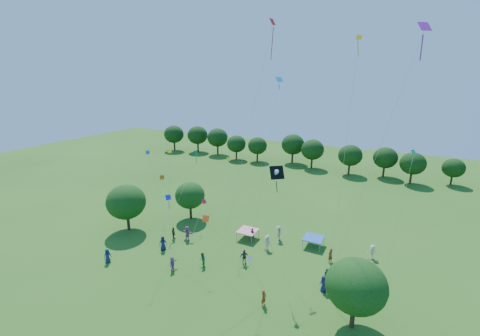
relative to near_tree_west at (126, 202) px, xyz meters
name	(u,v)px	position (x,y,z in m)	size (l,w,h in m)	color
near_tree_west	(126,202)	(0.00, 0.00, 0.00)	(4.92, 4.92, 6.11)	#422B19
near_tree_north	(190,195)	(5.12, 6.58, -0.46)	(4.08, 4.08, 5.27)	#422B19
near_tree_east	(356,286)	(28.51, -4.21, -0.08)	(4.68, 4.68, 5.92)	#422B19
treeline	(322,150)	(15.32, 39.98, 0.21)	(88.01, 8.77, 6.77)	#422B19
tent_red_stripe	(248,231)	(14.78, 4.99, -2.85)	(2.20, 2.20, 1.10)	#E71B49
tent_blue	(314,238)	(22.44, 6.89, -2.85)	(2.20, 2.20, 1.10)	blue
crowd_person_0	(107,256)	(3.74, -6.62, -3.09)	(0.78, 0.42, 1.58)	navy
crowd_person_1	(252,235)	(15.51, 4.76, -3.07)	(0.61, 0.39, 1.63)	#961B44
crowd_person_2	(327,277)	(25.55, 0.22, -3.00)	(0.88, 0.47, 1.78)	#255631
crowd_person_3	(268,242)	(17.94, 3.73, -3.00)	(1.16, 0.52, 1.77)	#BCAC97
crowd_person_4	(343,278)	(26.85, 0.96, -3.09)	(0.93, 0.42, 1.58)	#443D37
crowd_person_5	(187,233)	(8.42, 1.30, -2.98)	(1.70, 0.61, 1.82)	#A25E90
crowd_person_6	(163,243)	(7.33, -1.89, -3.03)	(0.85, 0.46, 1.72)	#1C1A4E
crowd_person_7	(264,298)	(21.29, -5.17, -3.10)	(0.59, 0.38, 1.57)	#9E3A1C
crowd_person_8	(374,275)	(29.44, 2.55, -3.01)	(0.86, 0.47, 1.75)	#275B36
crowd_person_9	(279,233)	(18.31, 6.33, -2.95)	(1.22, 0.55, 1.87)	#AC9C89
crowd_person_10	(174,233)	(6.78, 0.70, -3.11)	(0.91, 0.41, 1.55)	#403B33
crowd_person_11	(173,263)	(10.84, -4.55, -3.13)	(1.41, 0.50, 1.51)	#965B9C
crowd_person_12	(324,284)	(25.45, -0.84, -3.07)	(0.80, 0.43, 1.63)	#1B1F50
crowd_person_13	(330,255)	(24.94, 4.38, -3.06)	(0.61, 0.39, 1.65)	maroon
crowd_person_14	(202,260)	(13.20, -2.59, -3.10)	(0.78, 0.42, 1.58)	#265A38
crowd_person_15	(372,252)	(28.87, 7.24, -3.08)	(1.05, 0.47, 1.60)	beige
crowd_person_16	(244,257)	(16.90, -0.21, -3.04)	(0.99, 0.45, 1.68)	#483B3A
pirate_kite	(277,174)	(20.46, -0.71, 6.84)	(2.75, 2.84, 10.06)	black
red_high_kite	(262,71)	(17.47, 2.43, 15.86)	(2.66, 7.00, 23.24)	red
small_kite_0	(201,212)	(13.10, -2.45, 2.28)	(1.81, 1.95, 6.09)	red
small_kite_1	(163,184)	(2.34, 4.40, 1.48)	(4.67, 4.75, 5.01)	#FE5A0D
small_kite_2	(231,178)	(13.75, 2.84, 4.42)	(1.87, 0.54, 9.31)	#BCD613
small_kite_3	(408,177)	(31.11, 3.48, 6.88)	(1.16, 2.76, 11.82)	#178047
small_kite_4	(155,179)	(7.98, -3.03, 5.17)	(0.89, 2.44, 10.83)	blue
small_kite_5	(394,109)	(29.58, -5.37, 13.49)	(5.00, 5.61, 20.75)	purple
small_kite_6	(251,263)	(20.40, -5.88, 0.49)	(1.01, 1.60, 3.71)	silver
small_kite_7	(274,111)	(17.64, 5.40, 11.75)	(2.88, 0.83, 17.89)	#0C87B9
small_kite_8	(215,229)	(17.15, -6.32, 3.00)	(4.63, 2.57, 6.80)	#D93F0C
small_kite_9	(347,132)	(26.47, -1.92, 11.34)	(0.97, 1.51, 20.70)	#F6B00C
small_kite_10	(169,164)	(4.03, 4.02, 4.55)	(3.25, 4.73, 8.84)	gold
small_kite_11	(193,163)	(6.18, 6.04, 4.42)	(0.50, 7.05, 8.50)	#167A30
small_kite_12	(168,200)	(5.98, 1.08, 0.94)	(0.70, 0.88, 4.17)	#172BEA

